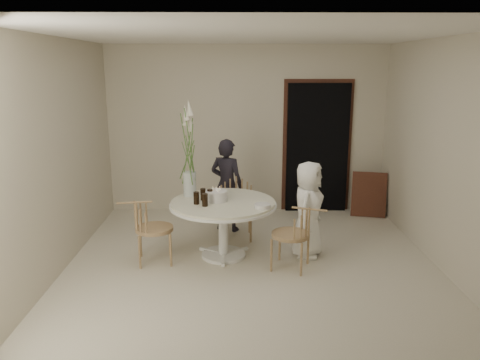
{
  "coord_description": "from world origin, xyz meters",
  "views": [
    {
      "loc": [
        -0.21,
        -5.33,
        2.39
      ],
      "look_at": [
        -0.14,
        0.3,
        0.99
      ],
      "focal_mm": 35.0,
      "sensor_mm": 36.0,
      "label": 1
    }
  ],
  "objects_px": {
    "chair_far": "(236,198)",
    "boy": "(308,210)",
    "table": "(223,210)",
    "flower_vase": "(189,159)",
    "girl": "(227,185)",
    "chair_left": "(145,223)",
    "chair_right": "(300,229)",
    "birthday_cake": "(216,196)"
  },
  "relations": [
    {
      "from": "chair_right",
      "to": "table",
      "type": "bearing_deg",
      "value": -92.61
    },
    {
      "from": "birthday_cake",
      "to": "table",
      "type": "bearing_deg",
      "value": -16.91
    },
    {
      "from": "chair_far",
      "to": "chair_right",
      "type": "distance_m",
      "value": 1.4
    },
    {
      "from": "table",
      "to": "chair_far",
      "type": "distance_m",
      "value": 0.8
    },
    {
      "from": "table",
      "to": "chair_far",
      "type": "xyz_separation_m",
      "value": [
        0.17,
        0.78,
        -0.08
      ]
    },
    {
      "from": "chair_far",
      "to": "chair_right",
      "type": "height_order",
      "value": "chair_far"
    },
    {
      "from": "chair_far",
      "to": "girl",
      "type": "bearing_deg",
      "value": 121.9
    },
    {
      "from": "girl",
      "to": "chair_far",
      "type": "bearing_deg",
      "value": 146.88
    },
    {
      "from": "chair_right",
      "to": "flower_vase",
      "type": "bearing_deg",
      "value": -95.25
    },
    {
      "from": "table",
      "to": "flower_vase",
      "type": "height_order",
      "value": "flower_vase"
    },
    {
      "from": "boy",
      "to": "birthday_cake",
      "type": "xyz_separation_m",
      "value": [
        -1.15,
        0.01,
        0.18
      ]
    },
    {
      "from": "chair_right",
      "to": "girl",
      "type": "relative_size",
      "value": 0.57
    },
    {
      "from": "chair_left",
      "to": "flower_vase",
      "type": "relative_size",
      "value": 0.64
    },
    {
      "from": "chair_left",
      "to": "flower_vase",
      "type": "bearing_deg",
      "value": -58.76
    },
    {
      "from": "flower_vase",
      "to": "girl",
      "type": "bearing_deg",
      "value": 57.52
    },
    {
      "from": "chair_right",
      "to": "birthday_cake",
      "type": "xyz_separation_m",
      "value": [
        -0.99,
        0.43,
        0.29
      ]
    },
    {
      "from": "girl",
      "to": "birthday_cake",
      "type": "relative_size",
      "value": 5.04
    },
    {
      "from": "table",
      "to": "chair_left",
      "type": "relative_size",
      "value": 1.67
    },
    {
      "from": "chair_left",
      "to": "girl",
      "type": "bearing_deg",
      "value": -49.24
    },
    {
      "from": "boy",
      "to": "chair_left",
      "type": "bearing_deg",
      "value": 116.46
    },
    {
      "from": "chair_far",
      "to": "chair_right",
      "type": "xyz_separation_m",
      "value": [
        0.74,
        -1.18,
        -0.03
      ]
    },
    {
      "from": "flower_vase",
      "to": "chair_far",
      "type": "bearing_deg",
      "value": 40.56
    },
    {
      "from": "table",
      "to": "flower_vase",
      "type": "bearing_deg",
      "value": 148.38
    },
    {
      "from": "table",
      "to": "birthday_cake",
      "type": "xyz_separation_m",
      "value": [
        -0.08,
        0.03,
        0.18
      ]
    },
    {
      "from": "chair_right",
      "to": "chair_left",
      "type": "height_order",
      "value": "chair_left"
    },
    {
      "from": "chair_far",
      "to": "table",
      "type": "bearing_deg",
      "value": -102.72
    },
    {
      "from": "birthday_cake",
      "to": "flower_vase",
      "type": "distance_m",
      "value": 0.59
    },
    {
      "from": "girl",
      "to": "birthday_cake",
      "type": "bearing_deg",
      "value": 107.66
    },
    {
      "from": "girl",
      "to": "birthday_cake",
      "type": "height_order",
      "value": "girl"
    },
    {
      "from": "chair_left",
      "to": "table",
      "type": "bearing_deg",
      "value": -88.91
    },
    {
      "from": "girl",
      "to": "boy",
      "type": "height_order",
      "value": "girl"
    },
    {
      "from": "chair_far",
      "to": "boy",
      "type": "height_order",
      "value": "boy"
    },
    {
      "from": "girl",
      "to": "flower_vase",
      "type": "bearing_deg",
      "value": 81.94
    },
    {
      "from": "table",
      "to": "boy",
      "type": "distance_m",
      "value": 1.07
    },
    {
      "from": "table",
      "to": "chair_left",
      "type": "bearing_deg",
      "value": -169.58
    },
    {
      "from": "table",
      "to": "chair_far",
      "type": "relative_size",
      "value": 1.59
    },
    {
      "from": "birthday_cake",
      "to": "girl",
      "type": "bearing_deg",
      "value": 83.25
    },
    {
      "from": "chair_right",
      "to": "flower_vase",
      "type": "relative_size",
      "value": 0.63
    },
    {
      "from": "chair_right",
      "to": "boy",
      "type": "relative_size",
      "value": 0.64
    },
    {
      "from": "girl",
      "to": "flower_vase",
      "type": "distance_m",
      "value": 1.02
    },
    {
      "from": "chair_left",
      "to": "birthday_cake",
      "type": "relative_size",
      "value": 2.95
    },
    {
      "from": "chair_far",
      "to": "boy",
      "type": "bearing_deg",
      "value": -41.07
    }
  ]
}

